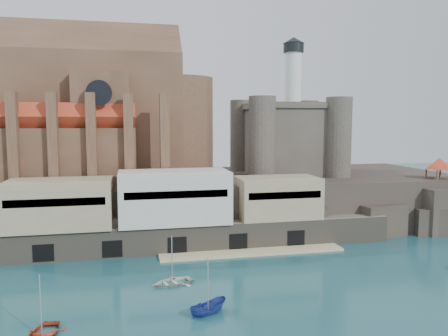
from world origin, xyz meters
TOP-DOWN VIEW (x-y plane):
  - ground at (0.00, 0.00)m, footprint 300.00×300.00m
  - promontory at (-0.19, 39.37)m, footprint 100.00×36.00m
  - quay at (-10.19, 23.07)m, footprint 70.00×12.00m
  - church at (-24.13, 41.85)m, footprint 47.00×25.93m
  - castle_keep at (16.08, 41.08)m, footprint 21.20×21.20m
  - rock_outcrop at (42.00, 25.84)m, footprint 14.50×10.50m
  - pavilion at (42.00, 26.00)m, footprint 6.40×6.40m
  - boat_2 at (-8.94, -2.70)m, footprint 2.40×2.38m
  - boat_6 at (-11.96, 7.12)m, footprint 2.27×4.11m

SIDE VIEW (x-z plane):
  - ground at x=0.00m, z-range 0.00..0.00m
  - boat_2 at x=-8.94m, z-range -2.34..2.34m
  - boat_6 at x=-11.96m, z-range -2.76..2.76m
  - rock_outcrop at x=42.00m, z-range -0.33..8.37m
  - promontory at x=-0.19m, z-range -0.08..9.92m
  - quay at x=-10.19m, z-range -0.46..12.59m
  - pavilion at x=42.00m, z-range 10.03..15.43m
  - castle_keep at x=16.08m, z-range 3.66..32.96m
  - church at x=-24.13m, z-range 6.88..37.38m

